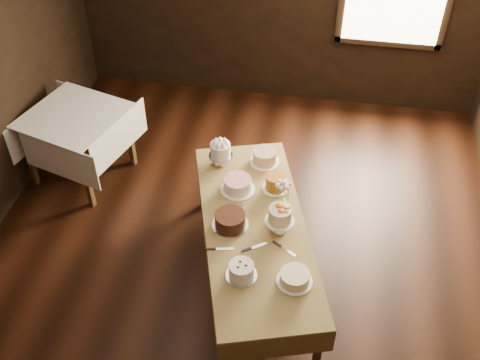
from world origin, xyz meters
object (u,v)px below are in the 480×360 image
(cake_lattice, at_px, (238,185))
(cake_cream, at_px, (295,278))
(cake_swirl, at_px, (241,271))
(cake_server_e, at_px, (225,249))
(cake_flowers, at_px, (280,220))
(cake_server_d, at_px, (282,204))
(flower_vase, at_px, (282,206))
(cake_server_b, at_px, (288,251))
(cake_chocolate, at_px, (230,220))
(cake_speckled, at_px, (265,157))
(side_table, at_px, (75,122))
(cake_server_c, at_px, (243,206))
(display_table, at_px, (255,230))
(cake_meringue, at_px, (221,154))
(cake_server_a, at_px, (260,245))
(cake_caramel, at_px, (275,183))

(cake_lattice, bearing_deg, cake_cream, -57.08)
(cake_swirl, relative_size, cake_server_e, 1.17)
(cake_flowers, height_order, cake_server_d, cake_flowers)
(cake_server_d, xyz_separation_m, flower_vase, (0.01, -0.09, 0.07))
(cake_server_b, bearing_deg, cake_chocolate, -169.71)
(cake_chocolate, height_order, cake_flowers, cake_flowers)
(cake_speckled, height_order, cake_lattice, cake_speckled)
(cake_flowers, height_order, cake_cream, cake_flowers)
(side_table, relative_size, cake_swirl, 4.20)
(flower_vase, bearing_deg, cake_server_c, -179.94)
(cake_chocolate, xyz_separation_m, cake_flowers, (0.42, 0.02, 0.05))
(display_table, xyz_separation_m, cake_speckled, (-0.04, 0.86, 0.11))
(cake_chocolate, xyz_separation_m, cake_server_c, (0.07, 0.24, -0.06))
(cake_meringue, distance_m, cake_speckled, 0.43)
(cake_chocolate, height_order, cake_server_e, cake_chocolate)
(cake_chocolate, bearing_deg, cake_speckled, 78.98)
(side_table, distance_m, cake_server_e, 2.37)
(cake_server_e, relative_size, flower_vase, 1.73)
(flower_vase, bearing_deg, cake_meringue, 140.04)
(cake_cream, xyz_separation_m, flower_vase, (-0.19, 0.76, 0.02))
(cake_chocolate, xyz_separation_m, cake_swirl, (0.19, -0.53, 0.00))
(cake_swirl, height_order, cake_server_b, cake_swirl)
(cake_cream, height_order, cake_server_d, cake_cream)
(side_table, relative_size, cake_server_d, 4.92)
(display_table, relative_size, cake_cream, 7.35)
(cake_meringue, xyz_separation_m, cake_server_c, (0.31, -0.55, -0.11))
(display_table, bearing_deg, side_table, 151.66)
(cake_swirl, relative_size, cake_server_a, 1.17)
(display_table, bearing_deg, cake_swirl, -92.43)
(cake_caramel, relative_size, cake_swirl, 0.88)
(cake_lattice, height_order, cake_server_b, cake_lattice)
(cake_meringue, xyz_separation_m, cake_lattice, (0.23, -0.34, -0.06))
(cake_server_c, bearing_deg, cake_speckled, -15.90)
(cake_meringue, bearing_deg, cake_caramel, -25.33)
(cake_chocolate, distance_m, cake_flowers, 0.43)
(cake_cream, bearing_deg, cake_server_d, 103.28)
(side_table, xyz_separation_m, cake_server_b, (2.41, -1.37, -0.02))
(side_table, distance_m, cake_swirl, 2.67)
(cake_lattice, height_order, cake_swirl, cake_swirl)
(cake_speckled, distance_m, cake_chocolate, 0.90)
(side_table, distance_m, cake_server_c, 2.15)
(cake_swirl, relative_size, cake_cream, 0.87)
(display_table, relative_size, cake_meringue, 8.72)
(side_table, bearing_deg, cake_server_b, -29.61)
(cake_server_d, bearing_deg, cake_chocolate, 147.87)
(cake_flowers, relative_size, cake_server_e, 1.09)
(cake_speckled, bearing_deg, cake_server_d, -66.75)
(cake_server_d, bearing_deg, side_table, 89.54)
(cake_lattice, relative_size, cake_server_a, 1.38)
(side_table, relative_size, cake_speckled, 3.73)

